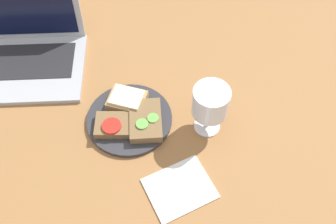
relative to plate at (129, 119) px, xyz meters
The scene contains 8 objects.
wooden_table 4.38cm from the plate, 75.71° to the right, with size 140.00×140.00×3.00cm, color #9E6B3D.
plate is the anchor object (origin of this frame).
sandwich_with_cheese 4.96cm from the plate, 96.18° to the left, with size 11.10×9.86×3.07cm.
sandwich_with_tomato 4.91cm from the plate, 143.17° to the right, with size 9.40×7.34×2.62cm.
sandwich_with_cucumber 4.90cm from the plate, 24.10° to the right, with size 8.08×11.88×2.83cm.
wine_glass 21.70cm from the plate, ahead, with size 8.62×8.62×14.08cm.
laptop 37.14cm from the plate, 142.40° to the left, with size 32.80×26.93×20.13cm.
napkin 22.30cm from the plate, 58.93° to the right, with size 14.37×11.73×0.40cm, color white.
Camera 1 is at (6.30, -48.92, 82.25)cm, focal length 40.00 mm.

